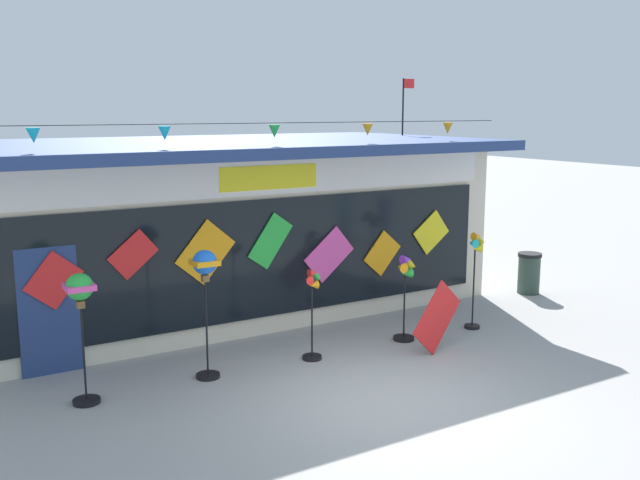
{
  "coord_description": "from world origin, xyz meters",
  "views": [
    {
      "loc": [
        -5.75,
        -7.57,
        4.04
      ],
      "look_at": [
        0.68,
        2.99,
        1.77
      ],
      "focal_mm": 40.02,
      "sensor_mm": 36.0,
      "label": 1
    }
  ],
  "objects_px": {
    "kite_shop_building": "(212,222)",
    "trash_bin": "(529,273)",
    "wind_spinner_center_left": "(313,306)",
    "wind_spinner_left": "(205,277)",
    "wind_spinner_right": "(476,262)",
    "wind_spinner_center_right": "(406,286)",
    "wind_spinner_far_left": "(80,302)",
    "display_kite_on_ground": "(437,317)"
  },
  "relations": [
    {
      "from": "wind_spinner_center_left",
      "to": "trash_bin",
      "type": "height_order",
      "value": "wind_spinner_center_left"
    },
    {
      "from": "kite_shop_building",
      "to": "trash_bin",
      "type": "height_order",
      "value": "kite_shop_building"
    },
    {
      "from": "wind_spinner_far_left",
      "to": "wind_spinner_left",
      "type": "xyz_separation_m",
      "value": [
        1.82,
        0.02,
        0.12
      ]
    },
    {
      "from": "wind_spinner_center_left",
      "to": "wind_spinner_right",
      "type": "relative_size",
      "value": 0.83
    },
    {
      "from": "wind_spinner_center_right",
      "to": "wind_spinner_center_left",
      "type": "bearing_deg",
      "value": -179.98
    },
    {
      "from": "kite_shop_building",
      "to": "display_kite_on_ground",
      "type": "distance_m",
      "value": 5.41
    },
    {
      "from": "wind_spinner_right",
      "to": "wind_spinner_far_left",
      "type": "bearing_deg",
      "value": 177.96
    },
    {
      "from": "wind_spinner_center_left",
      "to": "kite_shop_building",
      "type": "bearing_deg",
      "value": 89.7
    },
    {
      "from": "wind_spinner_left",
      "to": "trash_bin",
      "type": "bearing_deg",
      "value": 7.3
    },
    {
      "from": "wind_spinner_far_left",
      "to": "wind_spinner_center_right",
      "type": "height_order",
      "value": "wind_spinner_far_left"
    },
    {
      "from": "wind_spinner_center_left",
      "to": "wind_spinner_center_right",
      "type": "height_order",
      "value": "wind_spinner_center_right"
    },
    {
      "from": "wind_spinner_far_left",
      "to": "wind_spinner_center_left",
      "type": "height_order",
      "value": "wind_spinner_far_left"
    },
    {
      "from": "wind_spinner_left",
      "to": "display_kite_on_ground",
      "type": "height_order",
      "value": "wind_spinner_left"
    },
    {
      "from": "wind_spinner_center_left",
      "to": "trash_bin",
      "type": "distance_m",
      "value": 6.43
    },
    {
      "from": "trash_bin",
      "to": "wind_spinner_right",
      "type": "bearing_deg",
      "value": -155.63
    },
    {
      "from": "wind_spinner_right",
      "to": "trash_bin",
      "type": "bearing_deg",
      "value": 24.37
    },
    {
      "from": "kite_shop_building",
      "to": "wind_spinner_center_left",
      "type": "height_order",
      "value": "kite_shop_building"
    },
    {
      "from": "wind_spinner_left",
      "to": "wind_spinner_center_right",
      "type": "height_order",
      "value": "wind_spinner_left"
    },
    {
      "from": "wind_spinner_far_left",
      "to": "trash_bin",
      "type": "xyz_separation_m",
      "value": [
        9.9,
        1.05,
        -1.0
      ]
    },
    {
      "from": "wind_spinner_far_left",
      "to": "wind_spinner_right",
      "type": "bearing_deg",
      "value": -2.04
    },
    {
      "from": "wind_spinner_far_left",
      "to": "wind_spinner_right",
      "type": "height_order",
      "value": "wind_spinner_far_left"
    },
    {
      "from": "wind_spinner_left",
      "to": "wind_spinner_center_left",
      "type": "bearing_deg",
      "value": -4.8
    },
    {
      "from": "wind_spinner_center_left",
      "to": "wind_spinner_far_left",
      "type": "bearing_deg",
      "value": 177.88
    },
    {
      "from": "trash_bin",
      "to": "wind_spinner_center_right",
      "type": "bearing_deg",
      "value": -164.94
    },
    {
      "from": "kite_shop_building",
      "to": "wind_spinner_right",
      "type": "relative_size",
      "value": 5.96
    },
    {
      "from": "wind_spinner_center_right",
      "to": "trash_bin",
      "type": "height_order",
      "value": "wind_spinner_center_right"
    },
    {
      "from": "wind_spinner_center_right",
      "to": "trash_bin",
      "type": "distance_m",
      "value": 4.59
    },
    {
      "from": "kite_shop_building",
      "to": "wind_spinner_far_left",
      "type": "height_order",
      "value": "kite_shop_building"
    },
    {
      "from": "display_kite_on_ground",
      "to": "trash_bin",
      "type": "bearing_deg",
      "value": 24.11
    },
    {
      "from": "wind_spinner_right",
      "to": "wind_spinner_center_left",
      "type": "bearing_deg",
      "value": 178.04
    },
    {
      "from": "wind_spinner_left",
      "to": "wind_spinner_right",
      "type": "height_order",
      "value": "wind_spinner_left"
    },
    {
      "from": "wind_spinner_far_left",
      "to": "wind_spinner_left",
      "type": "bearing_deg",
      "value": 0.51
    },
    {
      "from": "kite_shop_building",
      "to": "display_kite_on_ground",
      "type": "bearing_deg",
      "value": -68.11
    },
    {
      "from": "wind_spinner_center_left",
      "to": "trash_bin",
      "type": "xyz_separation_m",
      "value": [
        6.3,
        1.19,
        -0.44
      ]
    },
    {
      "from": "wind_spinner_far_left",
      "to": "trash_bin",
      "type": "height_order",
      "value": "wind_spinner_far_left"
    },
    {
      "from": "kite_shop_building",
      "to": "wind_spinner_far_left",
      "type": "relative_size",
      "value": 5.88
    },
    {
      "from": "wind_spinner_left",
      "to": "wind_spinner_right",
      "type": "xyz_separation_m",
      "value": [
        5.21,
        -0.27,
        -0.31
      ]
    },
    {
      "from": "trash_bin",
      "to": "display_kite_on_ground",
      "type": "relative_size",
      "value": 0.83
    },
    {
      "from": "wind_spinner_right",
      "to": "wind_spinner_left",
      "type": "bearing_deg",
      "value": 177.07
    },
    {
      "from": "trash_bin",
      "to": "wind_spinner_far_left",
      "type": "bearing_deg",
      "value": -173.94
    },
    {
      "from": "wind_spinner_center_right",
      "to": "wind_spinner_right",
      "type": "bearing_deg",
      "value": -4.41
    },
    {
      "from": "wind_spinner_left",
      "to": "trash_bin",
      "type": "xyz_separation_m",
      "value": [
        8.08,
        1.04,
        -1.12
      ]
    }
  ]
}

